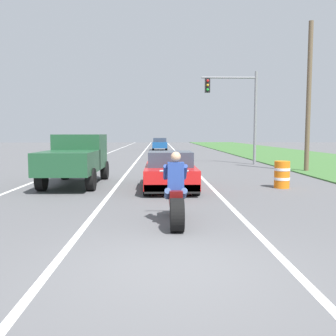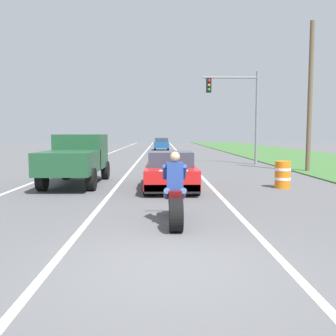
{
  "view_description": "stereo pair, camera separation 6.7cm",
  "coord_description": "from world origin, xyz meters",
  "px_view_note": "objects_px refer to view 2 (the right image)",
  "views": [
    {
      "loc": [
        -0.19,
        -5.48,
        2.01
      ],
      "look_at": [
        0.1,
        5.45,
        1.0
      ],
      "focal_mm": 39.75,
      "sensor_mm": 36.0,
      "label": 1
    },
    {
      "loc": [
        -0.12,
        -5.48,
        2.01
      ],
      "look_at": [
        0.1,
        5.45,
        1.0
      ],
      "focal_mm": 39.75,
      "sensor_mm": 36.0,
      "label": 2
    }
  ],
  "objects_px": {
    "traffic_light_mast_near": "(241,104)",
    "construction_barrel_nearest": "(283,175)",
    "sports_car_red": "(170,172)",
    "motorcycle_with_rider": "(175,198)",
    "distant_car_far_ahead": "(161,144)",
    "pickup_truck_left_lane_dark_green": "(77,157)"
  },
  "relations": [
    {
      "from": "motorcycle_with_rider",
      "to": "traffic_light_mast_near",
      "type": "height_order",
      "value": "traffic_light_mast_near"
    },
    {
      "from": "motorcycle_with_rider",
      "to": "distant_car_far_ahead",
      "type": "distance_m",
      "value": 37.29
    },
    {
      "from": "motorcycle_with_rider",
      "to": "distant_car_far_ahead",
      "type": "xyz_separation_m",
      "value": [
        -0.2,
        37.29,
        0.18
      ]
    },
    {
      "from": "construction_barrel_nearest",
      "to": "distant_car_far_ahead",
      "type": "bearing_deg",
      "value": 97.88
    },
    {
      "from": "traffic_light_mast_near",
      "to": "sports_car_red",
      "type": "bearing_deg",
      "value": -114.38
    },
    {
      "from": "construction_barrel_nearest",
      "to": "distant_car_far_ahead",
      "type": "distance_m",
      "value": 32.12
    },
    {
      "from": "motorcycle_with_rider",
      "to": "sports_car_red",
      "type": "distance_m",
      "value": 5.43
    },
    {
      "from": "traffic_light_mast_near",
      "to": "construction_barrel_nearest",
      "type": "relative_size",
      "value": 6.0
    },
    {
      "from": "construction_barrel_nearest",
      "to": "distant_car_far_ahead",
      "type": "relative_size",
      "value": 0.25
    },
    {
      "from": "construction_barrel_nearest",
      "to": "sports_car_red",
      "type": "bearing_deg",
      "value": -179.38
    },
    {
      "from": "pickup_truck_left_lane_dark_green",
      "to": "traffic_light_mast_near",
      "type": "xyz_separation_m",
      "value": [
        8.5,
        9.47,
        2.82
      ]
    },
    {
      "from": "construction_barrel_nearest",
      "to": "distant_car_far_ahead",
      "type": "xyz_separation_m",
      "value": [
        -4.4,
        31.82,
        0.27
      ]
    },
    {
      "from": "sports_car_red",
      "to": "motorcycle_with_rider",
      "type": "bearing_deg",
      "value": -90.51
    },
    {
      "from": "sports_car_red",
      "to": "traffic_light_mast_near",
      "type": "xyz_separation_m",
      "value": [
        4.82,
        10.64,
        3.3
      ]
    },
    {
      "from": "sports_car_red",
      "to": "traffic_light_mast_near",
      "type": "relative_size",
      "value": 0.72
    },
    {
      "from": "sports_car_red",
      "to": "distant_car_far_ahead",
      "type": "bearing_deg",
      "value": 90.45
    },
    {
      "from": "sports_car_red",
      "to": "traffic_light_mast_near",
      "type": "distance_m",
      "value": 12.14
    },
    {
      "from": "pickup_truck_left_lane_dark_green",
      "to": "distant_car_far_ahead",
      "type": "relative_size",
      "value": 1.2
    },
    {
      "from": "traffic_light_mast_near",
      "to": "motorcycle_with_rider",
      "type": "bearing_deg",
      "value": -106.86
    },
    {
      "from": "traffic_light_mast_near",
      "to": "construction_barrel_nearest",
      "type": "distance_m",
      "value": 11.16
    },
    {
      "from": "traffic_light_mast_near",
      "to": "construction_barrel_nearest",
      "type": "height_order",
      "value": "traffic_light_mast_near"
    },
    {
      "from": "pickup_truck_left_lane_dark_green",
      "to": "distant_car_far_ahead",
      "type": "distance_m",
      "value": 30.88
    }
  ]
}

